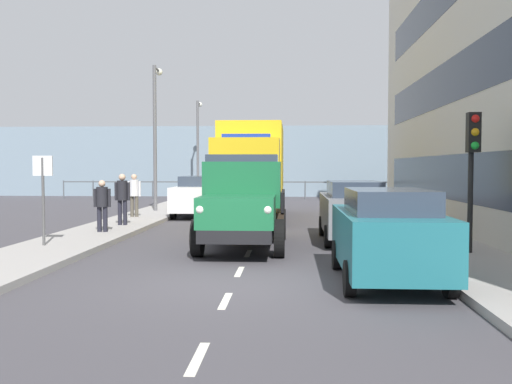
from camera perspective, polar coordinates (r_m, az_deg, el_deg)
The scene contains 18 objects.
ground_plane at distance 19.45m, azimuth 0.43°, elevation -3.70°, with size 80.00×80.00×0.00m, color #423F44.
sidewalk_left at distance 19.80m, azimuth 14.70°, elevation -3.46°, with size 2.24×35.87×0.15m, color #9E9993.
sidewalk_right at distance 20.29m, azimuth -13.49°, elevation -3.30°, with size 2.24×35.87×0.15m, color #9E9993.
road_centreline_markings at distance 19.17m, azimuth 0.38°, elevation -3.78°, with size 0.12×32.49×0.01m.
sea_horizon at distance 40.26m, azimuth 2.00°, elevation 3.11°, with size 80.00×0.80×5.00m, color gray.
seawall_railing at distance 36.68m, azimuth 1.85°, elevation 0.69°, with size 28.08×0.08×1.20m.
truck_vintage_green at distance 14.54m, azimuth -1.33°, elevation -1.17°, with size 2.17×5.64×2.43m.
lorry_cargo_yellow at distance 23.16m, azimuth -0.45°, elevation 2.45°, with size 2.58×8.20×3.87m.
car_teal_kerbside_near at distance 10.67m, azimuth 13.11°, elevation -4.13°, with size 1.80×4.02×1.72m.
car_grey_kerbside_1 at distance 16.24m, azimuth 9.76°, elevation -1.81°, with size 1.77×4.27×1.72m.
car_white_oppositeside_0 at distance 24.21m, azimuth -5.65°, elevation -0.34°, with size 1.93×4.51×1.72m.
pedestrian_in_dark_coat at distance 17.72m, azimuth -15.25°, elevation -0.95°, with size 0.53×0.34×1.57m.
pedestrian_couple_a at distance 19.62m, azimuth -13.33°, elevation -0.28°, with size 0.53×0.34×1.73m.
pedestrian_with_bag at distance 22.71m, azimuth -12.19°, elevation 0.03°, with size 0.53×0.34×1.68m.
traffic_light_near at distance 13.75m, azimuth 21.00°, elevation 3.84°, with size 0.28×0.41×3.20m.
lamp_post_promenade at distance 25.90m, azimuth -10.08°, elevation 6.71°, with size 0.32×1.14×6.48m.
lamp_post_far at distance 36.93m, azimuth -5.85°, elevation 5.28°, with size 0.32×1.14×6.22m.
street_sign at distance 15.10m, azimuth -20.69°, elevation 0.72°, with size 0.50×0.07×2.25m.
Camera 1 is at (-1.02, 10.09, 2.13)m, focal length 39.67 mm.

